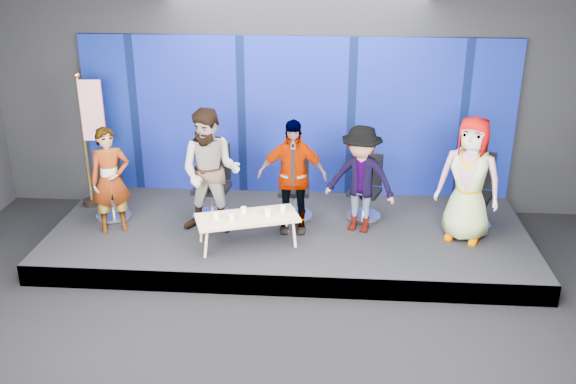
% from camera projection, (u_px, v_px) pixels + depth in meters
% --- Properties ---
extents(ground, '(10.00, 10.00, 0.00)m').
position_uv_depth(ground, '(274.00, 342.00, 7.39)').
color(ground, black).
rests_on(ground, ground).
extents(room_walls, '(10.02, 8.02, 3.51)m').
position_uv_depth(room_walls, '(272.00, 140.00, 6.48)').
color(room_walls, black).
rests_on(room_walls, ground).
extents(riser, '(7.00, 3.00, 0.30)m').
position_uv_depth(riser, '(290.00, 236.00, 9.64)').
color(riser, black).
rests_on(riser, ground).
extents(backdrop, '(7.00, 0.08, 2.60)m').
position_uv_depth(backdrop, '(296.00, 117.00, 10.44)').
color(backdrop, '#07175C').
rests_on(backdrop, riser).
extents(chair_a, '(0.72, 0.72, 0.96)m').
position_uv_depth(chair_a, '(112.00, 197.00, 9.83)').
color(chair_a, silver).
rests_on(chair_a, riser).
extents(panelist_a, '(0.67, 0.57, 1.56)m').
position_uv_depth(panelist_a, '(110.00, 180.00, 9.21)').
color(panelist_a, black).
rests_on(panelist_a, riser).
extents(chair_b, '(0.70, 0.70, 1.14)m').
position_uv_depth(chair_b, '(213.00, 194.00, 9.81)').
color(chair_b, silver).
rests_on(chair_b, riser).
extents(panelist_b, '(0.95, 0.78, 1.84)m').
position_uv_depth(panelist_b, '(211.00, 172.00, 9.13)').
color(panelist_b, black).
rests_on(panelist_b, riser).
extents(chair_c, '(0.60, 0.60, 1.04)m').
position_uv_depth(chair_c, '(294.00, 195.00, 9.83)').
color(chair_c, silver).
rests_on(chair_c, riser).
extents(panelist_c, '(1.00, 0.43, 1.69)m').
position_uv_depth(panelist_c, '(292.00, 176.00, 9.18)').
color(panelist_c, black).
rests_on(panelist_c, riser).
extents(chair_d, '(0.70, 0.70, 0.98)m').
position_uv_depth(chair_d, '(365.00, 197.00, 9.83)').
color(chair_d, silver).
rests_on(chair_d, riser).
extents(panelist_d, '(1.16, 0.89, 1.59)m').
position_uv_depth(panelist_d, '(361.00, 179.00, 9.21)').
color(panelist_d, black).
rests_on(panelist_d, riser).
extents(chair_e, '(0.82, 0.82, 1.11)m').
position_uv_depth(chair_e, '(473.00, 203.00, 9.51)').
color(chair_e, silver).
rests_on(chair_e, riser).
extents(panelist_e, '(1.04, 0.88, 1.80)m').
position_uv_depth(panelist_e, '(469.00, 180.00, 8.89)').
color(panelist_e, black).
rests_on(panelist_e, riser).
extents(coffee_table, '(1.52, 1.02, 0.43)m').
position_uv_depth(coffee_table, '(247.00, 219.00, 8.90)').
color(coffee_table, tan).
rests_on(coffee_table, riser).
extents(mug_a, '(0.08, 0.08, 0.09)m').
position_uv_depth(mug_a, '(216.00, 216.00, 8.79)').
color(mug_a, white).
rests_on(mug_a, coffee_table).
extents(mug_b, '(0.08, 0.08, 0.10)m').
position_uv_depth(mug_b, '(232.00, 217.00, 8.74)').
color(mug_b, white).
rests_on(mug_b, coffee_table).
extents(mug_c, '(0.08, 0.08, 0.10)m').
position_uv_depth(mug_c, '(244.00, 210.00, 8.96)').
color(mug_c, white).
rests_on(mug_c, coffee_table).
extents(mug_d, '(0.09, 0.09, 0.11)m').
position_uv_depth(mug_d, '(268.00, 213.00, 8.87)').
color(mug_d, white).
rests_on(mug_d, coffee_table).
extents(mug_e, '(0.08, 0.08, 0.09)m').
position_uv_depth(mug_e, '(283.00, 208.00, 9.03)').
color(mug_e, white).
rests_on(mug_e, coffee_table).
extents(flag_stand, '(0.50, 0.29, 2.16)m').
position_uv_depth(flag_stand, '(91.00, 137.00, 9.94)').
color(flag_stand, black).
rests_on(flag_stand, riser).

